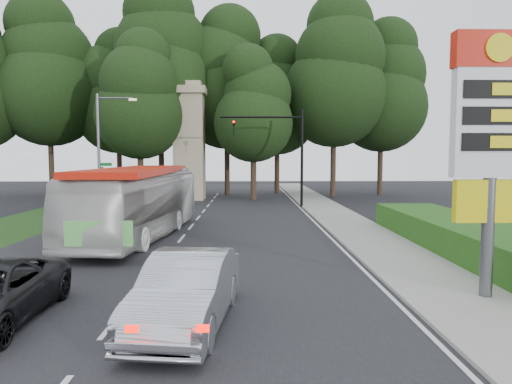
{
  "coord_description": "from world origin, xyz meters",
  "views": [
    {
      "loc": [
        3.01,
        -9.51,
        3.74
      ],
      "look_at": [
        3.37,
        10.2,
        2.2
      ],
      "focal_mm": 32.0,
      "sensor_mm": 36.0,
      "label": 1
    }
  ],
  "objects_px": {
    "traffic_signal_mast": "(284,144)",
    "streetlight_signs": "(102,146)",
    "monument": "(189,141)",
    "gas_station_pylon": "(492,128)",
    "transit_bus": "(139,203)",
    "sedan_silver": "(187,290)"
  },
  "relations": [
    {
      "from": "traffic_signal_mast",
      "to": "streetlight_signs",
      "type": "height_order",
      "value": "streetlight_signs"
    },
    {
      "from": "monument",
      "to": "gas_station_pylon",
      "type": "bearing_deg",
      "value": -68.2
    },
    {
      "from": "monument",
      "to": "transit_bus",
      "type": "distance_m",
      "value": 18.96
    },
    {
      "from": "gas_station_pylon",
      "to": "monument",
      "type": "relative_size",
      "value": 0.68
    },
    {
      "from": "transit_bus",
      "to": "sedan_silver",
      "type": "relative_size",
      "value": 2.4
    },
    {
      "from": "transit_bus",
      "to": "sedan_silver",
      "type": "xyz_separation_m",
      "value": [
        3.67,
        -11.0,
        -0.82
      ]
    },
    {
      "from": "monument",
      "to": "sedan_silver",
      "type": "height_order",
      "value": "monument"
    },
    {
      "from": "traffic_signal_mast",
      "to": "streetlight_signs",
      "type": "relative_size",
      "value": 0.9
    },
    {
      "from": "traffic_signal_mast",
      "to": "transit_bus",
      "type": "distance_m",
      "value": 15.1
    },
    {
      "from": "transit_bus",
      "to": "sedan_silver",
      "type": "height_order",
      "value": "transit_bus"
    },
    {
      "from": "monument",
      "to": "sedan_silver",
      "type": "distance_m",
      "value": 30.18
    },
    {
      "from": "transit_bus",
      "to": "traffic_signal_mast",
      "type": "bearing_deg",
      "value": 64.32
    },
    {
      "from": "gas_station_pylon",
      "to": "traffic_signal_mast",
      "type": "relative_size",
      "value": 0.95
    },
    {
      "from": "gas_station_pylon",
      "to": "sedan_silver",
      "type": "relative_size",
      "value": 1.42
    },
    {
      "from": "traffic_signal_mast",
      "to": "sedan_silver",
      "type": "relative_size",
      "value": 1.49
    },
    {
      "from": "gas_station_pylon",
      "to": "traffic_signal_mast",
      "type": "height_order",
      "value": "traffic_signal_mast"
    },
    {
      "from": "streetlight_signs",
      "to": "monument",
      "type": "relative_size",
      "value": 0.8
    },
    {
      "from": "gas_station_pylon",
      "to": "monument",
      "type": "height_order",
      "value": "monument"
    },
    {
      "from": "traffic_signal_mast",
      "to": "transit_bus",
      "type": "xyz_separation_m",
      "value": [
        -7.68,
        -12.64,
        -3.06
      ]
    },
    {
      "from": "streetlight_signs",
      "to": "monument",
      "type": "height_order",
      "value": "monument"
    },
    {
      "from": "gas_station_pylon",
      "to": "traffic_signal_mast",
      "type": "bearing_deg",
      "value": 99.09
    },
    {
      "from": "gas_station_pylon",
      "to": "streetlight_signs",
      "type": "bearing_deg",
      "value": 128.96
    }
  ]
}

